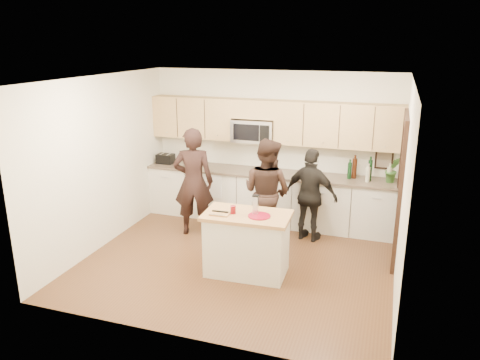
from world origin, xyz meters
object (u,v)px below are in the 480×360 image
(island, at_px, (247,243))
(toaster, at_px, (166,159))
(woman_center, at_px, (267,192))
(woman_right, at_px, (311,195))
(woman_left, at_px, (194,182))

(island, height_order, toaster, toaster)
(island, xyz_separation_m, woman_center, (-0.01, 1.08, 0.42))
(toaster, xyz_separation_m, woman_right, (2.90, -0.55, -0.25))
(woman_right, bearing_deg, island, 80.18)
(woman_center, xyz_separation_m, woman_right, (0.65, 0.36, -0.10))
(island, distance_m, toaster, 3.07)
(island, bearing_deg, woman_center, 88.23)
(island, bearing_deg, woman_right, 63.92)
(woman_left, bearing_deg, woman_right, 173.82)
(island, relative_size, woman_right, 0.79)
(toaster, bearing_deg, island, -41.41)
(woman_left, bearing_deg, island, 123.10)
(island, distance_m, woman_right, 1.61)
(island, relative_size, woman_center, 0.70)
(woman_left, distance_m, woman_center, 1.28)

